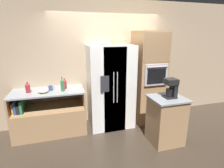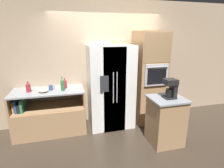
{
  "view_description": "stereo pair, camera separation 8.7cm",
  "coord_description": "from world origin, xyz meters",
  "px_view_note": "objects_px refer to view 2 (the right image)",
  "views": [
    {
      "loc": [
        -1.02,
        -3.56,
        2.04
      ],
      "look_at": [
        -0.01,
        -0.06,
        1.01
      ],
      "focal_mm": 28.0,
      "sensor_mm": 36.0,
      "label": 1
    },
    {
      "loc": [
        -0.93,
        -3.58,
        2.04
      ],
      "look_at": [
        -0.01,
        -0.06,
        1.01
      ],
      "focal_mm": 28.0,
      "sensor_mm": 36.0,
      "label": 2
    }
  ],
  "objects_px": {
    "mug": "(51,88)",
    "mixing_bowl": "(43,90)",
    "bottle_tall": "(62,85)",
    "wall_oven": "(149,78)",
    "bottle_short": "(28,87)",
    "coffee_maker": "(171,88)",
    "wicker_basket": "(119,42)",
    "fruit_bowl": "(102,43)",
    "bottle_wide": "(65,83)",
    "refrigerator": "(111,87)"
  },
  "relations": [
    {
      "from": "wall_oven",
      "to": "mug",
      "type": "height_order",
      "value": "wall_oven"
    },
    {
      "from": "wicker_basket",
      "to": "fruit_bowl",
      "type": "distance_m",
      "value": 0.36
    },
    {
      "from": "fruit_bowl",
      "to": "wall_oven",
      "type": "bearing_deg",
      "value": -1.33
    },
    {
      "from": "refrigerator",
      "to": "bottle_tall",
      "type": "distance_m",
      "value": 1.04
    },
    {
      "from": "bottle_tall",
      "to": "mixing_bowl",
      "type": "xyz_separation_m",
      "value": [
        -0.37,
        0.0,
        -0.09
      ]
    },
    {
      "from": "bottle_tall",
      "to": "bottle_wide",
      "type": "relative_size",
      "value": 1.37
    },
    {
      "from": "refrigerator",
      "to": "mug",
      "type": "relative_size",
      "value": 15.63
    },
    {
      "from": "bottle_wide",
      "to": "mug",
      "type": "bearing_deg",
      "value": -165.4
    },
    {
      "from": "fruit_bowl",
      "to": "wicker_basket",
      "type": "bearing_deg",
      "value": 2.0
    },
    {
      "from": "refrigerator",
      "to": "wicker_basket",
      "type": "height_order",
      "value": "wicker_basket"
    },
    {
      "from": "bottle_tall",
      "to": "bottle_short",
      "type": "relative_size",
      "value": 1.4
    },
    {
      "from": "wall_oven",
      "to": "fruit_bowl",
      "type": "xyz_separation_m",
      "value": [
        -1.09,
        0.03,
        0.8
      ]
    },
    {
      "from": "bottle_tall",
      "to": "bottle_short",
      "type": "bearing_deg",
      "value": 172.16
    },
    {
      "from": "fruit_bowl",
      "to": "bottle_wide",
      "type": "distance_m",
      "value": 1.16
    },
    {
      "from": "wall_oven",
      "to": "mixing_bowl",
      "type": "bearing_deg",
      "value": -177.59
    },
    {
      "from": "fruit_bowl",
      "to": "mug",
      "type": "distance_m",
      "value": 1.4
    },
    {
      "from": "wicker_basket",
      "to": "mug",
      "type": "xyz_separation_m",
      "value": [
        -1.45,
        -0.03,
        -0.9
      ]
    },
    {
      "from": "fruit_bowl",
      "to": "bottle_short",
      "type": "relative_size",
      "value": 1.48
    },
    {
      "from": "wicker_basket",
      "to": "bottle_tall",
      "type": "relative_size",
      "value": 1.15
    },
    {
      "from": "refrigerator",
      "to": "wicker_basket",
      "type": "distance_m",
      "value": 0.99
    },
    {
      "from": "refrigerator",
      "to": "bottle_tall",
      "type": "bearing_deg",
      "value": -175.27
    },
    {
      "from": "wicker_basket",
      "to": "bottle_short",
      "type": "bearing_deg",
      "value": -178.61
    },
    {
      "from": "wall_oven",
      "to": "coffee_maker",
      "type": "xyz_separation_m",
      "value": [
        -0.04,
        -0.98,
        0.05
      ]
    },
    {
      "from": "wall_oven",
      "to": "bottle_short",
      "type": "height_order",
      "value": "wall_oven"
    },
    {
      "from": "wall_oven",
      "to": "bottle_tall",
      "type": "relative_size",
      "value": 7.17
    },
    {
      "from": "wall_oven",
      "to": "coffee_maker",
      "type": "bearing_deg",
      "value": -92.19
    },
    {
      "from": "mug",
      "to": "wall_oven",
      "type": "bearing_deg",
      "value": -0.16
    },
    {
      "from": "wall_oven",
      "to": "bottle_tall",
      "type": "xyz_separation_m",
      "value": [
        -1.95,
        -0.1,
        0.0
      ]
    },
    {
      "from": "mixing_bowl",
      "to": "bottle_short",
      "type": "bearing_deg",
      "value": 162.41
    },
    {
      "from": "mixing_bowl",
      "to": "coffee_maker",
      "type": "xyz_separation_m",
      "value": [
        2.28,
        -0.88,
        0.13
      ]
    },
    {
      "from": "fruit_bowl",
      "to": "bottle_wide",
      "type": "height_order",
      "value": "fruit_bowl"
    },
    {
      "from": "bottle_wide",
      "to": "coffee_maker",
      "type": "height_order",
      "value": "coffee_maker"
    },
    {
      "from": "bottle_wide",
      "to": "bottle_tall",
      "type": "bearing_deg",
      "value": -104.35
    },
    {
      "from": "bottle_wide",
      "to": "fruit_bowl",
      "type": "bearing_deg",
      "value": -3.79
    },
    {
      "from": "bottle_short",
      "to": "coffee_maker",
      "type": "relative_size",
      "value": 0.59
    },
    {
      "from": "bottle_tall",
      "to": "refrigerator",
      "type": "bearing_deg",
      "value": 4.73
    },
    {
      "from": "bottle_short",
      "to": "mug",
      "type": "height_order",
      "value": "bottle_short"
    },
    {
      "from": "mug",
      "to": "coffee_maker",
      "type": "bearing_deg",
      "value": -24.62
    },
    {
      "from": "coffee_maker",
      "to": "refrigerator",
      "type": "bearing_deg",
      "value": 132.57
    },
    {
      "from": "refrigerator",
      "to": "bottle_short",
      "type": "distance_m",
      "value": 1.68
    },
    {
      "from": "wall_oven",
      "to": "bottle_tall",
      "type": "height_order",
      "value": "wall_oven"
    },
    {
      "from": "mixing_bowl",
      "to": "fruit_bowl",
      "type": "bearing_deg",
      "value": 5.69
    },
    {
      "from": "bottle_wide",
      "to": "coffee_maker",
      "type": "distance_m",
      "value": 2.14
    },
    {
      "from": "bottle_tall",
      "to": "mug",
      "type": "relative_size",
      "value": 2.53
    },
    {
      "from": "bottle_tall",
      "to": "bottle_short",
      "type": "distance_m",
      "value": 0.66
    },
    {
      "from": "mixing_bowl",
      "to": "bottle_wide",
      "type": "bearing_deg",
      "value": 22.95
    },
    {
      "from": "wall_oven",
      "to": "wicker_basket",
      "type": "distance_m",
      "value": 1.1
    },
    {
      "from": "fruit_bowl",
      "to": "coffee_maker",
      "type": "distance_m",
      "value": 1.63
    },
    {
      "from": "fruit_bowl",
      "to": "bottle_tall",
      "type": "distance_m",
      "value": 1.18
    },
    {
      "from": "mug",
      "to": "mixing_bowl",
      "type": "distance_m",
      "value": 0.17
    }
  ]
}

